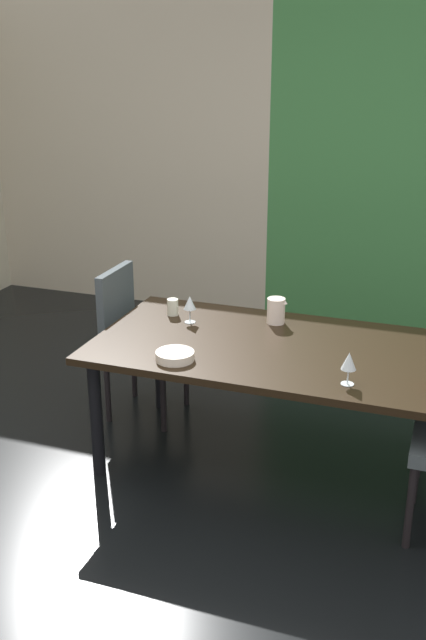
{
  "coord_description": "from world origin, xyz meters",
  "views": [
    {
      "loc": [
        1.45,
        -2.85,
        2.2
      ],
      "look_at": [
        0.25,
        0.54,
        0.85
      ],
      "focal_mm": 40.0,
      "sensor_mm": 36.0,
      "label": 1
    }
  ],
  "objects_px": {
    "cup_east": "(173,307)",
    "pitcher_south": "(276,311)",
    "wine_glass_near_window": "(190,304)",
    "wine_glass_front": "(349,362)",
    "serving_bowl_rear": "(175,356)",
    "chair_left_far": "(135,333)",
    "dining_table": "(281,358)"
  },
  "relations": [
    {
      "from": "wine_glass_front",
      "to": "serving_bowl_rear",
      "type": "bearing_deg",
      "value": -179.45
    },
    {
      "from": "wine_glass_near_window",
      "to": "wine_glass_front",
      "type": "relative_size",
      "value": 0.99
    },
    {
      "from": "serving_bowl_rear",
      "to": "pitcher_south",
      "type": "bearing_deg",
      "value": 63.21
    },
    {
      "from": "wine_glass_near_window",
      "to": "wine_glass_front",
      "type": "height_order",
      "value": "wine_glass_front"
    },
    {
      "from": "dining_table",
      "to": "wine_glass_front",
      "type": "bearing_deg",
      "value": -40.73
    },
    {
      "from": "chair_left_far",
      "to": "wine_glass_front",
      "type": "bearing_deg",
      "value": 64.96
    },
    {
      "from": "serving_bowl_rear",
      "to": "dining_table",
      "type": "bearing_deg",
      "value": 37.54
    },
    {
      "from": "chair_left_far",
      "to": "pitcher_south",
      "type": "relative_size",
      "value": 6.3
    },
    {
      "from": "wine_glass_near_window",
      "to": "serving_bowl_rear",
      "type": "height_order",
      "value": "wine_glass_near_window"
    },
    {
      "from": "cup_east",
      "to": "wine_glass_near_window",
      "type": "bearing_deg",
      "value": -30.36
    },
    {
      "from": "dining_table",
      "to": "pitcher_south",
      "type": "height_order",
      "value": "pitcher_south"
    },
    {
      "from": "dining_table",
      "to": "wine_glass_near_window",
      "type": "distance_m",
      "value": 0.65
    },
    {
      "from": "wine_glass_front",
      "to": "wine_glass_near_window",
      "type": "bearing_deg",
      "value": 152.5
    },
    {
      "from": "wine_glass_front",
      "to": "serving_bowl_rear",
      "type": "relative_size",
      "value": 0.82
    },
    {
      "from": "pitcher_south",
      "to": "dining_table",
      "type": "bearing_deg",
      "value": -69.85
    },
    {
      "from": "wine_glass_front",
      "to": "cup_east",
      "type": "distance_m",
      "value": 1.3
    },
    {
      "from": "wine_glass_near_window",
      "to": "cup_east",
      "type": "bearing_deg",
      "value": 149.64
    },
    {
      "from": "chair_left_far",
      "to": "cup_east",
      "type": "height_order",
      "value": "chair_left_far"
    },
    {
      "from": "pitcher_south",
      "to": "chair_left_far",
      "type": "bearing_deg",
      "value": -179.26
    },
    {
      "from": "wine_glass_front",
      "to": "cup_east",
      "type": "bearing_deg",
      "value": 152.14
    },
    {
      "from": "dining_table",
      "to": "cup_east",
      "type": "height_order",
      "value": "cup_east"
    },
    {
      "from": "dining_table",
      "to": "wine_glass_front",
      "type": "distance_m",
      "value": 0.57
    },
    {
      "from": "chair_left_far",
      "to": "pitcher_south",
      "type": "xyz_separation_m",
      "value": [
        0.91,
        0.01,
        0.26
      ]
    },
    {
      "from": "wine_glass_front",
      "to": "cup_east",
      "type": "xyz_separation_m",
      "value": [
        -1.15,
        0.61,
        -0.07
      ]
    },
    {
      "from": "wine_glass_near_window",
      "to": "pitcher_south",
      "type": "xyz_separation_m",
      "value": [
        0.47,
        0.16,
        -0.04
      ]
    },
    {
      "from": "wine_glass_near_window",
      "to": "serving_bowl_rear",
      "type": "distance_m",
      "value": 0.55
    },
    {
      "from": "dining_table",
      "to": "pitcher_south",
      "type": "relative_size",
      "value": 13.36
    },
    {
      "from": "dining_table",
      "to": "chair_left_far",
      "type": "relative_size",
      "value": 2.12
    },
    {
      "from": "wine_glass_near_window",
      "to": "cup_east",
      "type": "distance_m",
      "value": 0.18
    },
    {
      "from": "cup_east",
      "to": "pitcher_south",
      "type": "height_order",
      "value": "pitcher_south"
    },
    {
      "from": "wine_glass_near_window",
      "to": "serving_bowl_rear",
      "type": "xyz_separation_m",
      "value": [
        0.12,
        -0.53,
        -0.09
      ]
    },
    {
      "from": "wine_glass_near_window",
      "to": "wine_glass_front",
      "type": "bearing_deg",
      "value": -27.5
    }
  ]
}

